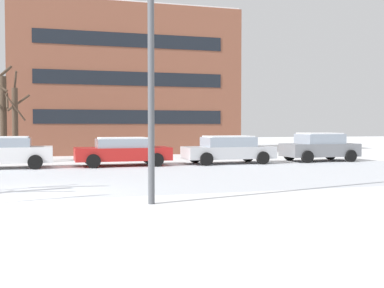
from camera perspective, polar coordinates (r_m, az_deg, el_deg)
name	(u,v)px	position (r m, az deg, el deg)	size (l,w,h in m)	color
ground_plane	(33,195)	(13.76, -18.70, -5.87)	(120.00, 120.00, 0.00)	white
road_surface	(38,181)	(17.29, -18.10, -4.23)	(80.00, 9.12, 0.00)	silver
street_lamp	(164,45)	(11.72, -3.35, 11.84)	(1.98, 0.36, 6.36)	#4C4F54
parked_car_white	(4,152)	(22.70, -21.81, -0.90)	(4.24, 2.02, 1.43)	white
parked_car_red	(123,151)	(22.75, -8.38, -0.84)	(4.51, 2.21, 1.36)	red
parked_car_silver	(228,149)	(23.88, 4.41, -0.64)	(4.56, 2.13, 1.41)	silver
parked_car_gray	(320,147)	(26.37, 15.16, -0.33)	(3.99, 2.16, 1.53)	slate
tree_far_right	(15,123)	(25.83, -20.60, 2.40)	(1.20, 1.32, 3.85)	#423326
tree_far_left	(3,114)	(26.76, -21.91, 3.44)	(1.66, 1.81, 5.19)	#423326
building_far_left	(122,84)	(35.81, -8.42, 7.18)	(15.33, 9.31, 10.07)	brown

